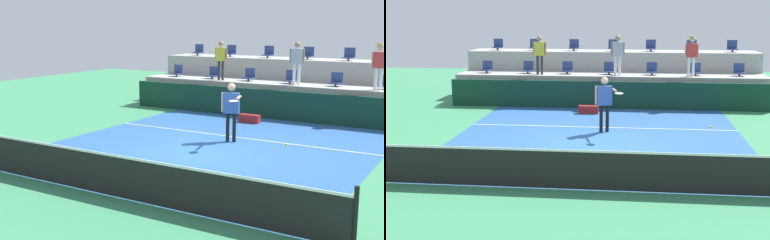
% 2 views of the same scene
% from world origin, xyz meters
% --- Properties ---
extents(ground_plane, '(40.00, 40.00, 0.00)m').
position_xyz_m(ground_plane, '(0.00, 0.00, 0.00)').
color(ground_plane, '#388456').
extents(court_inner_paint, '(9.00, 10.00, 0.01)m').
position_xyz_m(court_inner_paint, '(0.00, 1.00, 0.00)').
color(court_inner_paint, '#285693').
rests_on(court_inner_paint, ground_plane).
extents(court_service_line, '(9.00, 0.06, 0.00)m').
position_xyz_m(court_service_line, '(0.00, 2.40, 0.01)').
color(court_service_line, white).
rests_on(court_service_line, ground_plane).
extents(tennis_net, '(10.48, 0.08, 1.07)m').
position_xyz_m(tennis_net, '(0.00, -4.00, 0.50)').
color(tennis_net, black).
rests_on(tennis_net, ground_plane).
extents(sponsor_backboard, '(13.00, 0.16, 1.10)m').
position_xyz_m(sponsor_backboard, '(0.00, 6.00, 0.55)').
color(sponsor_backboard, '#0F3323').
rests_on(sponsor_backboard, ground_plane).
extents(seating_tier_lower, '(13.00, 1.80, 1.25)m').
position_xyz_m(seating_tier_lower, '(0.00, 7.30, 0.62)').
color(seating_tier_lower, '#9E9E99').
rests_on(seating_tier_lower, ground_plane).
extents(seating_tier_upper, '(13.00, 1.80, 2.10)m').
position_xyz_m(seating_tier_upper, '(0.00, 9.10, 1.05)').
color(seating_tier_upper, '#9E9E99').
rests_on(seating_tier_upper, ground_plane).
extents(stadium_chair_lower_far_left, '(0.44, 0.40, 0.52)m').
position_xyz_m(stadium_chair_lower_far_left, '(-5.34, 7.23, 1.46)').
color(stadium_chair_lower_far_left, '#2D2D33').
rests_on(stadium_chair_lower_far_left, seating_tier_lower).
extents(stadium_chair_lower_left, '(0.44, 0.40, 0.52)m').
position_xyz_m(stadium_chair_lower_left, '(-3.52, 7.23, 1.46)').
color(stadium_chair_lower_left, '#2D2D33').
rests_on(stadium_chair_lower_left, seating_tier_lower).
extents(stadium_chair_lower_mid_left, '(0.44, 0.40, 0.52)m').
position_xyz_m(stadium_chair_lower_mid_left, '(-1.82, 7.23, 1.46)').
color(stadium_chair_lower_mid_left, '#2D2D33').
rests_on(stadium_chair_lower_mid_left, seating_tier_lower).
extents(stadium_chair_lower_center, '(0.44, 0.40, 0.52)m').
position_xyz_m(stadium_chair_lower_center, '(-0.04, 7.23, 1.46)').
color(stadium_chair_lower_center, '#2D2D33').
rests_on(stadium_chair_lower_center, seating_tier_lower).
extents(stadium_chair_lower_mid_right, '(0.44, 0.40, 0.52)m').
position_xyz_m(stadium_chair_lower_mid_right, '(1.76, 7.23, 1.46)').
color(stadium_chair_lower_mid_right, '#2D2D33').
rests_on(stadium_chair_lower_mid_right, seating_tier_lower).
extents(stadium_chair_upper_far_left, '(0.44, 0.40, 0.52)m').
position_xyz_m(stadium_chair_upper_far_left, '(-5.31, 9.03, 2.31)').
color(stadium_chair_upper_far_left, '#2D2D33').
rests_on(stadium_chair_upper_far_left, seating_tier_upper).
extents(stadium_chair_upper_left, '(0.44, 0.40, 0.52)m').
position_xyz_m(stadium_chair_upper_left, '(-3.59, 9.03, 2.31)').
color(stadium_chair_upper_left, '#2D2D33').
rests_on(stadium_chair_upper_left, seating_tier_upper).
extents(stadium_chair_upper_mid_left, '(0.44, 0.40, 0.52)m').
position_xyz_m(stadium_chair_upper_mid_left, '(-1.75, 9.03, 2.31)').
color(stadium_chair_upper_mid_left, '#2D2D33').
rests_on(stadium_chair_upper_mid_left, seating_tier_upper).
extents(stadium_chair_upper_center, '(0.44, 0.40, 0.52)m').
position_xyz_m(stadium_chair_upper_center, '(0.04, 9.03, 2.31)').
color(stadium_chair_upper_center, '#2D2D33').
rests_on(stadium_chair_upper_center, seating_tier_upper).
extents(stadium_chair_upper_mid_right, '(0.44, 0.40, 0.52)m').
position_xyz_m(stadium_chair_upper_mid_right, '(1.74, 9.03, 2.31)').
color(stadium_chair_upper_mid_right, '#2D2D33').
rests_on(stadium_chair_upper_mid_right, seating_tier_upper).
extents(tennis_player, '(0.97, 1.18, 1.80)m').
position_xyz_m(tennis_player, '(0.13, 1.73, 1.12)').
color(tennis_player, black).
rests_on(tennis_player, ground_plane).
extents(spectator_in_white, '(0.57, 0.22, 1.62)m').
position_xyz_m(spectator_in_white, '(-2.94, 6.85, 2.22)').
color(spectator_in_white, '#2D2D33').
rests_on(spectator_in_white, seating_tier_lower).
extents(spectator_in_grey, '(0.58, 0.25, 1.65)m').
position_xyz_m(spectator_in_grey, '(0.33, 6.85, 2.24)').
color(spectator_in_grey, white).
rests_on(spectator_in_grey, seating_tier_lower).
extents(spectator_with_hat, '(0.57, 0.41, 1.65)m').
position_xyz_m(spectator_with_hat, '(3.34, 6.85, 2.25)').
color(spectator_with_hat, white).
rests_on(spectator_with_hat, seating_tier_lower).
extents(tennis_ball, '(0.07, 0.07, 0.07)m').
position_xyz_m(tennis_ball, '(3.07, -1.39, 0.93)').
color(tennis_ball, '#CCE033').
extents(equipment_bag, '(0.76, 0.28, 0.30)m').
position_xyz_m(equipment_bag, '(-0.68, 4.86, 0.15)').
color(equipment_bag, maroon).
rests_on(equipment_bag, ground_plane).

